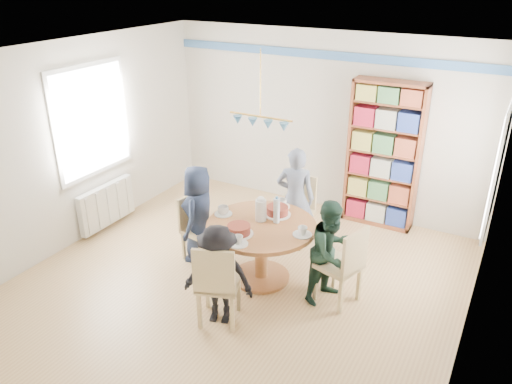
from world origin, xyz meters
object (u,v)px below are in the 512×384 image
Objects in this scene: person_near at (218,275)px; person_left at (199,214)px; chair_far at (298,206)px; person_right at (331,252)px; chair_right at (345,263)px; person_far at (295,198)px; chair_left at (195,225)px; chair_near at (217,282)px; bookshelf at (384,157)px; radiator at (107,205)px; dining_table at (261,238)px.

person_left is at bearing 115.83° from person_near.
person_right is at bearing -50.01° from chair_far.
person_far is (-1.04, 0.92, 0.17)m from chair_right.
chair_far is at bearing -99.72° from person_far.
chair_left is 1.42m from chair_near.
chair_right is 0.98× the size of chair_near.
bookshelf is (-0.05, 2.09, 0.43)m from person_right.
person_near is 0.54× the size of bookshelf.
person_left is at bearing 28.73° from person_far.
person_right is 1.07× the size of person_near.
chair_left is at bearing 26.60° from person_far.
chair_near is (0.99, -1.01, 0.07)m from chair_left.
person_far is 1.23× the size of person_near.
chair_near reaches higher than chair_right.
radiator is at bearing 2.19° from person_far.
chair_right reaches higher than radiator.
chair_right is at bearing -0.47° from chair_left.
radiator is at bearing 178.08° from dining_table.
bookshelf is (1.79, 2.09, 0.57)m from chair_left.
person_right reaches higher than dining_table.
chair_right is 1.01× the size of chair_far.
dining_table is 0.99m from chair_left.
chair_right is (2.03, -0.02, 0.06)m from chair_left.
dining_table is 0.92m from person_left.
bookshelf is (3.40, 2.04, 0.69)m from radiator.
chair_left is 0.70× the size of person_right.
person_right is 0.87× the size of person_far.
bookshelf reaches higher than radiator.
person_right is at bearing 174.11° from chair_right.
chair_near is 0.86× the size of person_near.
dining_table reaches higher than radiator.
person_right is (-0.18, 0.02, 0.08)m from chair_right.
dining_table is at bearing -1.92° from radiator.
person_far is at bearing 121.26° from person_left.
chair_right is at bearing -45.16° from chair_far.
bookshelf is at bearing 96.23° from chair_right.
chair_near is at bearing 74.21° from person_far.
chair_near is at bearing -89.52° from dining_table.
person_right is at bearing 117.64° from person_far.
chair_near reaches higher than chair_left.
chair_far reaches higher than radiator.
person_right reaches higher than radiator.
person_near reaches higher than chair_far.
chair_far is at bearing -128.23° from bookshelf.
chair_near is 0.80× the size of person_right.
radiator is at bearing 110.31° from person_right.
radiator is 2.60m from dining_table.
chair_far is at bearing 72.13° from person_near.
person_near is at bearing -90.98° from dining_table.
chair_far is at bearing 90.61° from chair_near.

